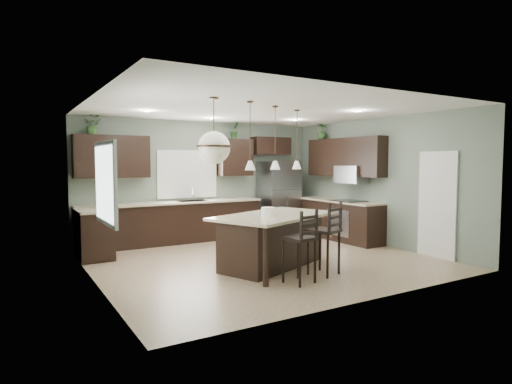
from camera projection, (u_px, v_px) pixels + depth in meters
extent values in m
plane|color=#9E8466|center=(262.00, 260.00, 8.05)|extent=(6.00, 6.00, 0.00)
cube|color=white|center=(437.00, 205.00, 8.17)|extent=(0.04, 0.82, 2.04)
cube|color=white|center=(187.00, 174.00, 10.08)|extent=(1.35, 0.02, 1.00)
cube|color=white|center=(104.00, 183.00, 5.73)|extent=(0.02, 1.10, 1.00)
cube|color=black|center=(94.00, 235.00, 8.10)|extent=(0.60, 0.90, 0.90)
cube|color=beige|center=(95.00, 211.00, 8.07)|extent=(0.66, 0.96, 0.04)
cube|color=black|center=(174.00, 223.00, 9.68)|extent=(4.20, 0.60, 0.90)
cube|color=beige|center=(174.00, 203.00, 9.63)|extent=(4.20, 0.66, 0.04)
cube|color=gray|center=(193.00, 201.00, 9.86)|extent=(0.70, 0.45, 0.01)
cylinder|color=silver|center=(193.00, 195.00, 9.83)|extent=(0.02, 0.02, 0.28)
cube|color=black|center=(112.00, 157.00, 9.03)|extent=(1.55, 0.34, 0.90)
cube|color=black|center=(235.00, 157.00, 10.53)|extent=(0.85, 0.34, 0.90)
cube|color=black|center=(271.00, 146.00, 11.05)|extent=(1.05, 0.34, 0.45)
cube|color=black|center=(340.00, 220.00, 10.14)|extent=(0.60, 2.35, 0.90)
cube|color=beige|center=(339.00, 201.00, 10.10)|extent=(0.66, 2.35, 0.04)
cube|color=black|center=(347.00, 201.00, 9.86)|extent=(0.58, 0.75, 0.02)
cube|color=gray|center=(338.00, 223.00, 9.75)|extent=(0.01, 0.72, 0.60)
cube|color=black|center=(345.00, 157.00, 10.11)|extent=(0.34, 2.35, 0.90)
cube|color=gray|center=(351.00, 174.00, 9.87)|extent=(0.40, 0.75, 0.40)
cube|color=gray|center=(279.00, 198.00, 10.97)|extent=(0.90, 0.74, 1.85)
cube|color=black|center=(275.00, 241.00, 7.46)|extent=(2.56, 2.03, 0.92)
cylinder|color=white|center=(268.00, 212.00, 7.26)|extent=(0.24, 0.24, 0.14)
cube|color=black|center=(299.00, 246.00, 6.44)|extent=(0.50, 0.50, 1.13)
cube|color=black|center=(324.00, 239.00, 6.94)|extent=(0.56, 0.56, 1.19)
imported|color=#305927|center=(93.00, 125.00, 8.76)|extent=(0.43, 0.40, 0.39)
imported|color=#2C5525|center=(235.00, 130.00, 10.44)|extent=(0.27, 0.23, 0.43)
imported|color=#305826|center=(322.00, 131.00, 10.75)|extent=(0.24, 0.24, 0.41)
plane|color=slate|center=(203.00, 180.00, 10.31)|extent=(6.00, 0.00, 6.00)
plane|color=slate|center=(372.00, 195.00, 5.59)|extent=(6.00, 0.00, 6.00)
plane|color=slate|center=(93.00, 191.00, 6.42)|extent=(0.00, 5.50, 5.50)
plane|color=slate|center=(377.00, 182.00, 9.48)|extent=(0.00, 5.50, 5.50)
plane|color=white|center=(262.00, 109.00, 7.85)|extent=(6.00, 6.00, 0.00)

